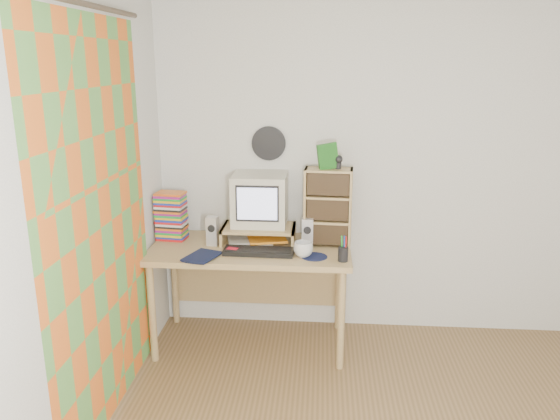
% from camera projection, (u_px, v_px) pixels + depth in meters
% --- Properties ---
extents(back_wall, '(3.50, 0.00, 3.50)m').
position_uv_depth(back_wall, '(396.00, 169.00, 3.98)').
color(back_wall, white).
rests_on(back_wall, floor).
extents(left_wall, '(0.00, 3.50, 3.50)m').
position_uv_depth(left_wall, '(48.00, 238.00, 2.43)').
color(left_wall, white).
rests_on(left_wall, floor).
extents(curtain, '(0.00, 2.20, 2.20)m').
position_uv_depth(curtain, '(101.00, 228.00, 2.91)').
color(curtain, orange).
rests_on(curtain, left_wall).
extents(wall_disc, '(0.25, 0.02, 0.25)m').
position_uv_depth(wall_disc, '(269.00, 143.00, 3.98)').
color(wall_disc, black).
rests_on(wall_disc, back_wall).
extents(desk, '(1.40, 0.70, 0.75)m').
position_uv_depth(desk, '(252.00, 262.00, 3.93)').
color(desk, tan).
rests_on(desk, floor).
extents(monitor_riser, '(0.52, 0.30, 0.12)m').
position_uv_depth(monitor_riser, '(259.00, 230.00, 3.90)').
color(monitor_riser, tan).
rests_on(monitor_riser, desk).
extents(crt_monitor, '(0.39, 0.39, 0.36)m').
position_uv_depth(crt_monitor, '(260.00, 200.00, 3.89)').
color(crt_monitor, beige).
rests_on(crt_monitor, monitor_riser).
extents(speaker_left, '(0.08, 0.08, 0.21)m').
position_uv_depth(speaker_left, '(213.00, 231.00, 3.85)').
color(speaker_left, silver).
rests_on(speaker_left, desk).
extents(speaker_right, '(0.08, 0.08, 0.21)m').
position_uv_depth(speaker_right, '(307.00, 233.00, 3.80)').
color(speaker_right, silver).
rests_on(speaker_right, desk).
extents(keyboard, '(0.48, 0.17, 0.03)m').
position_uv_depth(keyboard, '(259.00, 252.00, 3.69)').
color(keyboard, black).
rests_on(keyboard, desk).
extents(dvd_stack, '(0.22, 0.17, 0.29)m').
position_uv_depth(dvd_stack, '(171.00, 220.00, 3.97)').
color(dvd_stack, brown).
rests_on(dvd_stack, desk).
extents(cd_rack, '(0.34, 0.20, 0.55)m').
position_uv_depth(cd_rack, '(328.00, 207.00, 3.81)').
color(cd_rack, tan).
rests_on(cd_rack, desk).
extents(mug, '(0.15, 0.15, 0.10)m').
position_uv_depth(mug, '(303.00, 249.00, 3.63)').
color(mug, silver).
rests_on(mug, desk).
extents(diary, '(0.27, 0.23, 0.04)m').
position_uv_depth(diary, '(190.00, 253.00, 3.65)').
color(diary, black).
rests_on(diary, desk).
extents(mousepad, '(0.21, 0.21, 0.00)m').
position_uv_depth(mousepad, '(314.00, 257.00, 3.64)').
color(mousepad, '#0F1633').
rests_on(mousepad, desk).
extents(pen_cup, '(0.08, 0.08, 0.13)m').
position_uv_depth(pen_cup, '(343.00, 251.00, 3.55)').
color(pen_cup, black).
rests_on(pen_cup, desk).
extents(papers, '(0.35, 0.29, 0.04)m').
position_uv_depth(papers, '(256.00, 240.00, 3.92)').
color(papers, beige).
rests_on(papers, desk).
extents(red_box, '(0.08, 0.06, 0.04)m').
position_uv_depth(red_box, '(233.00, 251.00, 3.69)').
color(red_box, red).
rests_on(red_box, desk).
extents(game_box, '(0.14, 0.07, 0.18)m').
position_uv_depth(game_box, '(328.00, 156.00, 3.70)').
color(game_box, '#1D5F1B').
rests_on(game_box, cd_rack).
extents(webcam, '(0.06, 0.06, 0.09)m').
position_uv_depth(webcam, '(338.00, 162.00, 3.72)').
color(webcam, black).
rests_on(webcam, cd_rack).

